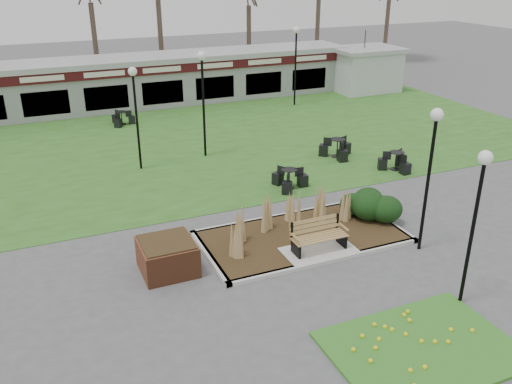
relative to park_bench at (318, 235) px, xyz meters
name	(u,v)px	position (x,y,z in m)	size (l,w,h in m)	color
ground	(321,256)	(0.00, -0.25, -0.59)	(100.00, 100.00, 0.00)	#515154
lawn	(198,141)	(0.00, 11.75, -0.58)	(34.00, 16.00, 0.02)	#32591C
flower_bed	(422,348)	(0.00, -4.85, -0.52)	(4.20, 3.00, 0.16)	#266A1E
planting_bed	(335,219)	(1.27, 1.10, -0.22)	(6.75, 3.40, 1.27)	#322614
park_bench	(318,235)	(0.00, 0.00, 0.00)	(1.70, 0.66, 0.93)	#9A7D45
brick_planter	(167,256)	(-4.40, 0.75, -0.11)	(1.50, 1.50, 0.95)	brown
food_pavilion	(156,80)	(0.00, 19.71, 0.89)	(24.60, 3.40, 2.90)	#969699
service_hut	(365,69)	(13.50, 17.75, 0.86)	(4.40, 3.40, 2.83)	silver
lamp_post_near_left	(432,149)	(2.96, -1.05, 2.61)	(0.36, 0.36, 4.39)	black
lamp_post_near_right	(479,196)	(2.09, -3.75, 2.43)	(0.34, 0.34, 4.14)	black
lamp_post_mid_left	(203,81)	(-0.35, 9.57, 2.77)	(0.38, 0.38, 4.61)	black
lamp_post_mid_right	(135,96)	(-3.35, 9.10, 2.52)	(0.35, 0.35, 4.26)	black
lamp_post_far_right	(296,49)	(7.50, 16.17, 2.74)	(0.38, 0.38, 4.57)	black
bistro_set_a	(289,182)	(1.43, 4.75, -0.31)	(1.31, 1.44, 0.77)	black
bistro_set_b	(122,120)	(-2.85, 16.02, -0.33)	(1.20, 1.32, 0.70)	black
bistro_set_c	(396,164)	(6.41, 4.75, -0.31)	(1.45, 1.31, 0.77)	black
bistro_set_d	(337,151)	(4.98, 7.10, -0.29)	(1.54, 1.45, 0.83)	black
patio_umbrella	(363,64)	(13.31, 17.75, 1.20)	(2.41, 2.45, 2.83)	black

